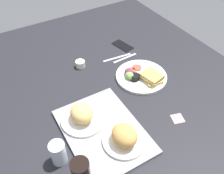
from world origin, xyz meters
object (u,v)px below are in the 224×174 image
plate_with_salad (141,76)px  cell_phone (123,45)px  fork (125,58)px  drinking_glass (58,153)px  serving_tray (103,131)px  bread_plate_near (124,137)px  espresso_cup (80,64)px  bread_plate_far (82,115)px  knife (117,57)px  sticky_note (178,118)px

plate_with_salad → cell_phone: (32.93, -8.52, -1.28)cm
fork → cell_phone: 13.71cm
fork → drinking_glass: bearing=33.6°
cell_phone → drinking_glass: bearing=117.7°
plate_with_salad → fork: size_ratio=1.71×
serving_tray → plate_with_salad: plate_with_salad is taller
serving_tray → drinking_glass: bearing=97.6°
bread_plate_near → espresso_cup: (59.19, -7.14, -3.60)cm
bread_plate_far → plate_with_salad: bread_plate_far is taller
serving_tray → cell_phone: bearing=-40.0°
bread_plate_near → knife: 63.47cm
serving_tray → fork: 57.53cm
bread_plate_far → knife: 54.00cm
serving_tray → fork: serving_tray is taller
plate_with_salad → sticky_note: (-32.91, 2.11, -1.62)cm
serving_tray → bread_plate_far: size_ratio=2.11×
bread_plate_far → plate_with_salad: 44.01cm
espresso_cup → cell_phone: bearing=-81.0°
sticky_note → drinking_glass: bearing=81.4°
drinking_glass → sticky_note: bearing=-98.6°
bread_plate_far → sticky_note: (-21.51, -40.25, -5.16)cm
serving_tray → cell_phone: (54.17, -45.53, -0.40)cm
serving_tray → knife: 57.19cm
espresso_cup → cell_phone: size_ratio=0.39×
fork → cell_phone: cell_phone is taller
drinking_glass → knife: (47.89, -57.74, -5.27)cm
cell_phone → knife: bearing=120.1°
knife → drinking_glass: bearing=45.3°
plate_with_salad → bread_plate_far: bearing=105.1°
espresso_cup → serving_tray: bearing=166.4°
fork → cell_phone: size_ratio=1.18×
plate_with_salad → bread_plate_near: bearing=134.4°
serving_tray → fork: bearing=-43.3°
serving_tray → bread_plate_far: bread_plate_far is taller
serving_tray → bread_plate_near: (-10.37, -4.68, 4.80)cm
espresso_cup → fork: 28.51cm
bread_plate_far → espresso_cup: (38.98, -17.17, -3.22)cm
drinking_glass → espresso_cup: drinking_glass is taller
plate_with_salad → fork: plate_with_salad is taller
plate_with_salad → drinking_glass: size_ratio=2.64×
fork → sticky_note: size_ratio=3.04×
knife → cell_phone: size_ratio=1.32×
drinking_glass → knife: size_ratio=0.58×
serving_tray → bread_plate_near: size_ratio=2.34×
serving_tray → drinking_glass: size_ratio=4.08×
cell_phone → sticky_note: size_ratio=2.57×
serving_tray → fork: (41.89, -39.42, -0.55)cm
sticky_note → cell_phone: bearing=-9.2°
serving_tray → bread_plate_far: (9.83, 5.35, 4.42)cm
drinking_glass → fork: size_ratio=0.65×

